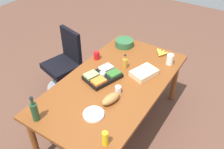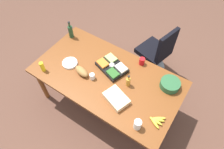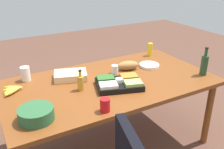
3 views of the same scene
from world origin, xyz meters
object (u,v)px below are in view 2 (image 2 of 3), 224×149
Objects in this scene: conference_table at (107,79)px; paper_cup at (92,76)px; mustard_bottle at (42,67)px; red_solo_cup at (142,61)px; mayo_jar at (138,125)px; wine_bottle at (71,31)px; dressing_bottle at (128,82)px; veggie_tray at (112,67)px; salad_bowl at (170,84)px; office_chair at (155,55)px; sheet_cake at (116,98)px; bread_loaf at (82,71)px; banana_bunch at (157,120)px; paper_plate_stack at (70,63)px.

paper_cup is (-0.14, -0.15, 0.12)m from conference_table.
mustard_bottle is 1.78× the size of paper_cup.
mayo_jar is (0.42, -0.88, 0.02)m from red_solo_cup.
wine_bottle reaches higher than mayo_jar.
dressing_bottle is 0.36m from veggie_tray.
salad_bowl is 2.93× the size of paper_cup.
office_chair reaches higher than red_solo_cup.
bread_loaf is (-0.63, 0.08, 0.02)m from sheet_cake.
dressing_bottle is (-0.48, -0.29, 0.03)m from salad_bowl.
banana_bunch is 1.19m from bread_loaf.
bread_loaf is 0.17m from paper_cup.
paper_cup is at bearing -153.48° from salad_bowl.
wine_bottle is (-1.22, -0.13, 0.06)m from red_solo_cup.
veggie_tray is 0.43m from bread_loaf.
banana_bunch is 0.40× the size of veggie_tray.
conference_table is 12.96× the size of mustard_bottle.
paper_plate_stack is 2.44× the size of paper_cup.
wine_bottle is (-1.81, 0.56, 0.09)m from banana_bunch.
mayo_jar is 0.90× the size of mustard_bottle.
mustard_bottle is 0.50× the size of sheet_cake.
paper_plate_stack is 0.43m from paper_cup.
red_solo_cup reaches higher than bread_loaf.
paper_plate_stack is at bearing -170.37° from dressing_bottle.
paper_plate_stack is 0.69× the size of sheet_cake.
banana_bunch is 0.56m from sheet_cake.
mustard_bottle is at bearing -127.68° from paper_plate_stack.
dressing_bottle is at bearing 88.76° from sheet_cake.
bread_loaf is (-0.64, -0.20, -0.03)m from dressing_bottle.
veggie_tray is at bearing -107.69° from office_chair.
paper_plate_stack is 0.92× the size of bread_loaf.
dressing_bottle is (-0.40, 0.45, 0.00)m from mayo_jar.
mustard_bottle reaches higher than salad_bowl.
wine_bottle reaches higher than banana_bunch.
mayo_jar is 0.60m from dressing_bottle.
mustard_bottle is at bearing -155.22° from salad_bowl.
mayo_jar is at bearing -13.11° from paper_plate_stack.
sheet_cake is 1.33× the size of bread_loaf.
banana_bunch is 0.90× the size of paper_plate_stack.
red_solo_cup is 0.34× the size of sheet_cake.
veggie_tray is at bearing 129.98° from sheet_cake.
banana_bunch is at bearing -3.22° from bread_loaf.
office_chair reaches higher than salad_bowl.
sheet_cake is (0.32, -0.24, 0.11)m from conference_table.
mustard_bottle is at bearing -171.26° from sheet_cake.
conference_table is 10.54× the size of banana_bunch.
salad_bowl is at bearing 11.87° from veggie_tray.
conference_table is at bearing -157.91° from salad_bowl.
paper_cup is (-0.12, -0.30, 0.01)m from veggie_tray.
dressing_bottle is (-0.56, 0.26, 0.05)m from banana_bunch.
mustard_bottle is at bearing 179.96° from mayo_jar.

